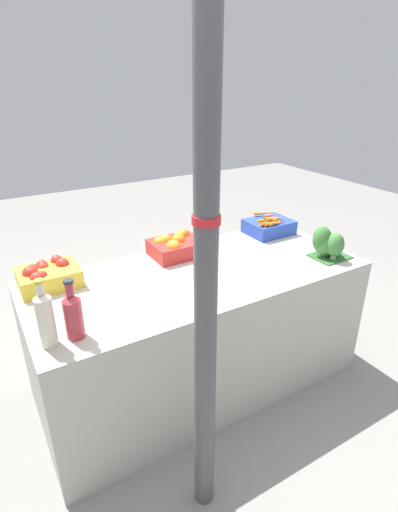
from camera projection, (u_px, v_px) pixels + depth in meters
ground_plane at (199, 378)px, 2.56m from camera, size 10.00×10.00×0.00m
market_table at (199, 329)px, 2.40m from camera, size 1.89×0.83×0.76m
support_pole at (206, 231)px, 1.30m from camera, size 0.10×0.10×2.62m
apple_crate at (47, 275)px, 2.08m from camera, size 0.30×0.24×0.13m
orange_crate at (175, 246)px, 2.43m from camera, size 0.30×0.24×0.13m
carrot_crate at (269, 226)px, 2.76m from camera, size 0.30×0.25×0.14m
broccoli_pile at (327, 243)px, 2.40m from camera, size 0.22×0.19×0.20m
juice_bottle_cloudy at (45, 318)px, 1.59m from camera, size 0.07×0.07×0.30m
juice_bottle_ruby at (73, 314)px, 1.65m from camera, size 0.08×0.08×0.27m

